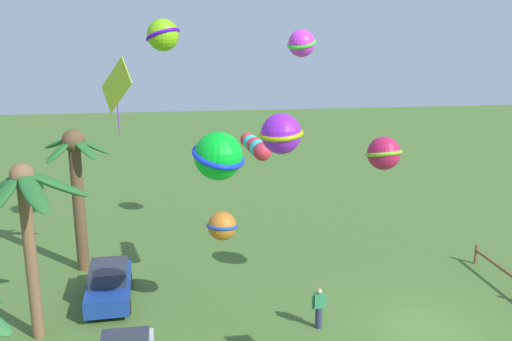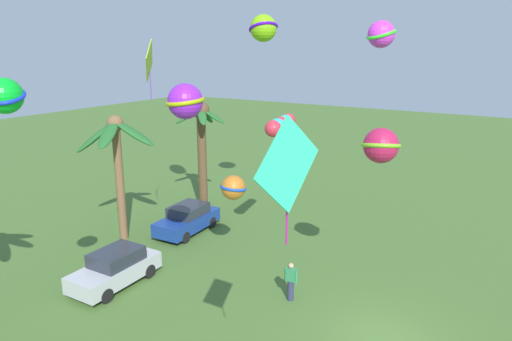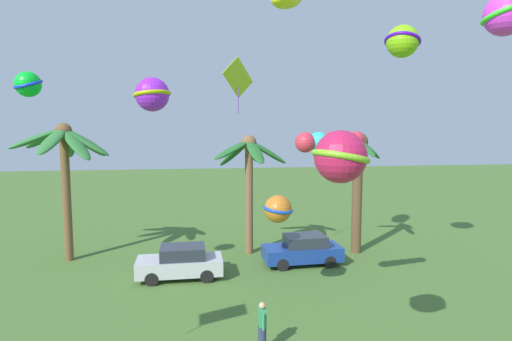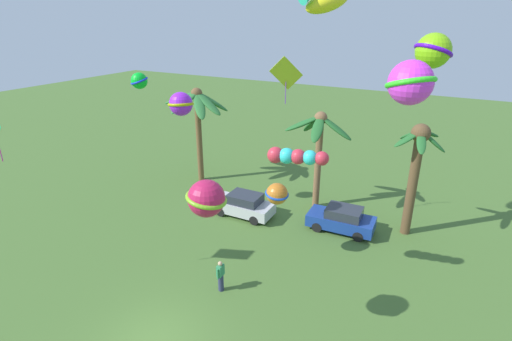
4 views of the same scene
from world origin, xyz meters
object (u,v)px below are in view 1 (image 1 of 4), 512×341
object	(u,v)px
kite_ball_0	(302,43)
kite_ball_4	(163,35)
kite_tube_2	(256,146)
kite_ball_8	(218,156)
palm_tree_1	(76,174)
spectator_0	(319,308)
parked_car_1	(109,284)
kite_ball_9	(222,226)
kite_diamond_1	(116,86)
kite_ball_7	(384,153)
kite_ball_6	(281,134)
palm_tree_2	(26,208)

from	to	relation	value
kite_ball_0	kite_ball_4	size ratio (longest dim) A/B	0.89
kite_tube_2	kite_ball_8	world-z (taller)	kite_ball_8
palm_tree_1	kite_ball_8	world-z (taller)	kite_ball_8
palm_tree_1	spectator_0	distance (m)	12.32
parked_car_1	kite_ball_4	size ratio (longest dim) A/B	1.85
kite_ball_0	kite_ball_9	size ratio (longest dim) A/B	1.20
kite_diamond_1	kite_ball_9	xyz separation A→B (m)	(1.20, -3.39, -5.32)
kite_diamond_1	palm_tree_1	bearing A→B (deg)	21.72
kite_ball_7	kite_ball_8	size ratio (longest dim) A/B	1.29
kite_ball_6	kite_ball_0	bearing A→B (deg)	-15.56
kite_tube_2	kite_ball_6	size ratio (longest dim) A/B	1.48
kite_ball_4	kite_ball_9	distance (m)	9.26
kite_ball_7	kite_ball_8	xyz separation A→B (m)	(-9.48, 7.02, 2.22)
parked_car_1	kite_ball_4	distance (m)	10.90
kite_ball_6	kite_ball_9	distance (m)	6.37
kite_diamond_1	kite_ball_9	world-z (taller)	kite_diamond_1
kite_ball_0	kite_ball_4	distance (m)	6.26
palm_tree_2	kite_ball_7	distance (m)	13.13
spectator_0	kite_tube_2	bearing A→B (deg)	37.23
palm_tree_2	kite_tube_2	xyz separation A→B (m)	(1.81, -8.26, 1.56)
palm_tree_1	kite_ball_9	bearing A→B (deg)	-132.51
spectator_0	kite_ball_0	world-z (taller)	kite_ball_0
kite_ball_6	kite_ball_8	size ratio (longest dim) A/B	1.24
spectator_0	kite_ball_0	bearing A→B (deg)	-6.11
palm_tree_1	kite_diamond_1	xyz separation A→B (m)	(-6.80, -2.71, 4.54)
kite_ball_7	kite_ball_8	distance (m)	12.00
palm_tree_2	kite_diamond_1	world-z (taller)	kite_diamond_1
kite_ball_0	kite_ball_7	bearing A→B (deg)	-160.44
kite_ball_8	kite_ball_9	bearing A→B (deg)	-4.79
kite_ball_4	kite_ball_9	size ratio (longest dim) A/B	1.35
kite_ball_6	kite_ball_9	world-z (taller)	kite_ball_6
kite_diamond_1	kite_ball_4	xyz separation A→B (m)	(7.08, -1.39, 1.55)
parked_car_1	kite_ball_8	xyz separation A→B (m)	(-11.33, -3.76, 7.79)
kite_ball_9	kite_ball_7	bearing A→B (deg)	-87.09
parked_car_1	kite_ball_4	xyz separation A→B (m)	(3.71, -2.52, 9.94)
kite_diamond_1	kite_ball_6	world-z (taller)	kite_diamond_1
kite_ball_4	kite_ball_9	bearing A→B (deg)	-161.18
palm_tree_1	palm_tree_2	size ratio (longest dim) A/B	1.02
palm_tree_2	kite_ball_8	bearing A→B (deg)	-145.80
kite_diamond_1	kite_ball_6	bearing A→B (deg)	-125.29
kite_ball_9	kite_ball_0	bearing A→B (deg)	-35.47
palm_tree_2	kite_ball_9	distance (m)	6.89
kite_ball_4	kite_ball_9	world-z (taller)	kite_ball_4
kite_ball_4	kite_ball_8	world-z (taller)	kite_ball_4
palm_tree_2	kite_ball_7	world-z (taller)	kite_ball_7
palm_tree_2	kite_ball_4	size ratio (longest dim) A/B	3.03
parked_car_1	spectator_0	distance (m)	8.67
kite_ball_6	kite_ball_8	bearing A→B (deg)	155.66
kite_ball_4	spectator_0	bearing A→B (deg)	-142.02
palm_tree_1	kite_ball_7	world-z (taller)	kite_ball_7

